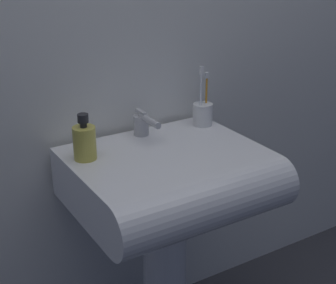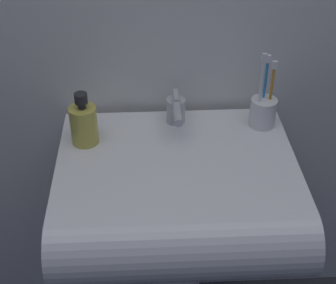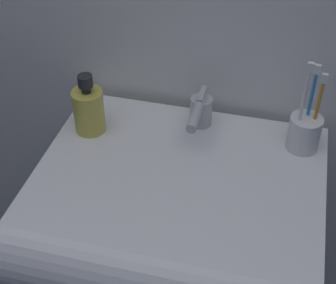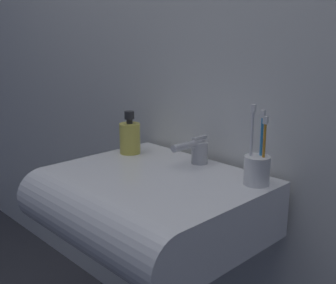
{
  "view_description": "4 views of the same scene",
  "coord_description": "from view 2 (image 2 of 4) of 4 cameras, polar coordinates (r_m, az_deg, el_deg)",
  "views": [
    {
      "loc": [
        -0.74,
        -1.23,
        1.39
      ],
      "look_at": [
        -0.0,
        -0.03,
        0.8
      ],
      "focal_mm": 55.0,
      "sensor_mm": 36.0,
      "label": 1
    },
    {
      "loc": [
        -0.07,
        -0.99,
        1.52
      ],
      "look_at": [
        -0.02,
        0.02,
        0.8
      ],
      "focal_mm": 55.0,
      "sensor_mm": 36.0,
      "label": 2
    },
    {
      "loc": [
        0.17,
        -0.75,
        1.47
      ],
      "look_at": [
        -0.02,
        -0.02,
        0.84
      ],
      "focal_mm": 55.0,
      "sensor_mm": 36.0,
      "label": 3
    },
    {
      "loc": [
        0.82,
        -0.76,
        1.15
      ],
      "look_at": [
        0.03,
        0.0,
        0.86
      ],
      "focal_mm": 45.0,
      "sensor_mm": 36.0,
      "label": 4
    }
  ],
  "objects": [
    {
      "name": "sink_pedestal",
      "position": [
        1.57,
        0.77,
        -15.12
      ],
      "size": [
        0.14,
        0.14,
        0.6
      ],
      "primitive_type": "cylinder",
      "color": "white",
      "rests_on": "ground"
    },
    {
      "name": "faucet",
      "position": [
        1.34,
        0.9,
        3.54
      ],
      "size": [
        0.05,
        0.14,
        0.08
      ],
      "color": "#B7B7BC",
      "rests_on": "sink_basin"
    },
    {
      "name": "soap_bottle",
      "position": [
        1.29,
        -9.32,
        2.03
      ],
      "size": [
        0.07,
        0.07,
        0.14
      ],
      "color": "gold",
      "rests_on": "sink_basin"
    },
    {
      "name": "sink_basin",
      "position": [
        1.25,
        1.08,
        -6.2
      ],
      "size": [
        0.58,
        0.5,
        0.16
      ],
      "color": "white",
      "rests_on": "sink_pedestal"
    },
    {
      "name": "toothbrush_cup",
      "position": [
        1.36,
        10.49,
        3.46
      ],
      "size": [
        0.07,
        0.07,
        0.21
      ],
      "color": "white",
      "rests_on": "sink_basin"
    }
  ]
}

